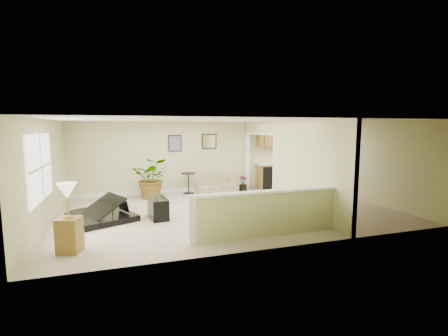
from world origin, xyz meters
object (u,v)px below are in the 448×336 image
object	(u,v)px
accent_table	(188,180)
lamp_stand	(69,223)
loveseat	(217,186)
small_plant	(243,184)
piano_bench	(158,208)
piano	(101,198)
palm_plant	(152,178)

from	to	relation	value
accent_table	lamp_stand	xyz separation A→B (m)	(-3.19, -4.57, 0.08)
loveseat	small_plant	distance (m)	1.09
piano_bench	lamp_stand	size ratio (longest dim) A/B	0.60
loveseat	accent_table	size ratio (longest dim) A/B	2.03
piano	palm_plant	size ratio (longest dim) A/B	1.39
piano_bench	loveseat	world-z (taller)	loveseat
piano_bench	loveseat	bearing A→B (deg)	47.17
palm_plant	lamp_stand	xyz separation A→B (m)	(-1.93, -4.29, -0.10)
loveseat	piano	bearing A→B (deg)	-164.26
loveseat	accent_table	xyz separation A→B (m)	(-0.95, 0.29, 0.19)
piano	palm_plant	bearing A→B (deg)	32.18
accent_table	small_plant	size ratio (longest dim) A/B	1.36
piano_bench	lamp_stand	world-z (taller)	lamp_stand
piano	palm_plant	distance (m)	2.66
piano_bench	piano	bearing A→B (deg)	167.42
piano	lamp_stand	world-z (taller)	piano
accent_table	palm_plant	xyz separation A→B (m)	(-1.26, -0.28, 0.18)
piano	lamp_stand	xyz separation A→B (m)	(-0.45, -2.08, -0.00)
loveseat	lamp_stand	world-z (taller)	lamp_stand
accent_table	lamp_stand	world-z (taller)	lamp_stand
accent_table	small_plant	xyz separation A→B (m)	(2.01, -0.07, -0.24)
accent_table	palm_plant	distance (m)	1.30
piano_bench	small_plant	bearing A→B (deg)	38.87
palm_plant	loveseat	bearing A→B (deg)	-0.22
piano_bench	accent_table	distance (m)	3.12
piano	piano_bench	world-z (taller)	piano
piano_bench	small_plant	xyz separation A→B (m)	(3.38, 2.73, -0.03)
palm_plant	small_plant	xyz separation A→B (m)	(3.27, 0.21, -0.43)
piano_bench	accent_table	world-z (taller)	accent_table
loveseat	small_plant	bearing A→B (deg)	-3.16
palm_plant	small_plant	bearing A→B (deg)	3.76
small_plant	accent_table	bearing A→B (deg)	178.01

